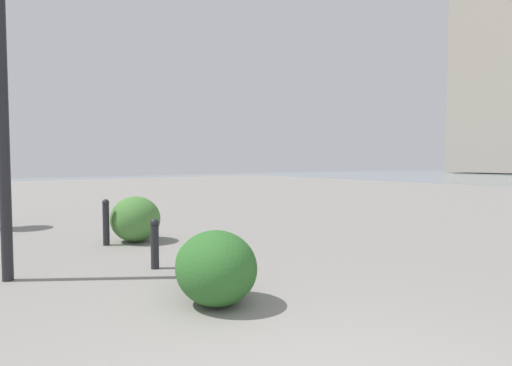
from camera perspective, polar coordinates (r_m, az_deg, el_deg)
The scene contains 7 objects.
building_annex at distance 69.36m, azimuth 31.28°, elevation 12.67°, with size 11.88×10.58×27.42m.
lamppost at distance 6.54m, azimuth -31.54°, elevation 14.23°, with size 0.98×0.28×4.44m.
bollard_near at distance 6.40m, azimuth -13.69°, elevation -7.91°, with size 0.13×0.13×0.75m.
bollard_mid at distance 8.39m, azimuth -19.85°, elevation -4.95°, with size 0.13×0.13×0.88m.
shrub_low at distance 8.60m, azimuth -16.18°, elevation -4.75°, with size 1.06×0.95×0.90m.
shrub_round at distance 4.72m, azimuth -5.48°, elevation -11.49°, with size 0.98×0.88×0.83m.
shrub_wide at distance 5.53m, azimuth -7.50°, elevation -10.54°, with size 0.71×0.64×0.61m.
Camera 1 is at (-1.59, 1.71, 1.60)m, focal length 29.22 mm.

